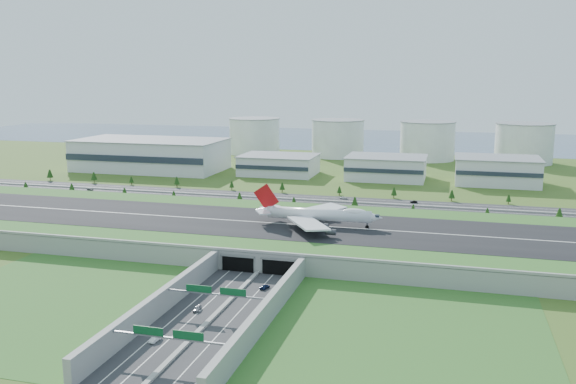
% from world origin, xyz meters
% --- Properties ---
extents(ground, '(1200.00, 1200.00, 0.00)m').
position_xyz_m(ground, '(0.00, 0.00, 0.00)').
color(ground, '#304816').
rests_on(ground, ground).
extents(airfield_deck, '(520.00, 100.00, 9.20)m').
position_xyz_m(airfield_deck, '(0.00, -0.09, 4.12)').
color(airfield_deck, gray).
rests_on(airfield_deck, ground).
extents(underpass_road, '(38.80, 120.40, 8.00)m').
position_xyz_m(underpass_road, '(0.00, -99.42, 3.43)').
color(underpass_road, '#28282B').
rests_on(underpass_road, ground).
extents(sign_gantry_near, '(38.70, 0.70, 9.80)m').
position_xyz_m(sign_gantry_near, '(0.00, -95.04, 6.95)').
color(sign_gantry_near, gray).
rests_on(sign_gantry_near, ground).
extents(sign_gantry_far, '(38.70, 0.70, 9.80)m').
position_xyz_m(sign_gantry_far, '(0.00, -130.04, 6.95)').
color(sign_gantry_far, gray).
rests_on(sign_gantry_far, ground).
extents(north_expressway, '(560.00, 36.00, 0.12)m').
position_xyz_m(north_expressway, '(0.00, 95.00, 0.06)').
color(north_expressway, '#28282B').
rests_on(north_expressway, ground).
extents(tree_row, '(503.69, 48.69, 8.43)m').
position_xyz_m(tree_row, '(3.08, 94.32, 4.59)').
color(tree_row, '#3D2819').
rests_on(tree_row, ground).
extents(hangar_west, '(120.00, 60.00, 25.00)m').
position_xyz_m(hangar_west, '(-170.00, 185.00, 12.50)').
color(hangar_west, silver).
rests_on(hangar_west, ground).
extents(hangar_mid_a, '(58.00, 42.00, 15.00)m').
position_xyz_m(hangar_mid_a, '(-60.00, 190.00, 7.50)').
color(hangar_mid_a, silver).
rests_on(hangar_mid_a, ground).
extents(hangar_mid_b, '(58.00, 42.00, 17.00)m').
position_xyz_m(hangar_mid_b, '(25.00, 190.00, 8.50)').
color(hangar_mid_b, silver).
rests_on(hangar_mid_b, ground).
extents(hangar_mid_c, '(58.00, 42.00, 19.00)m').
position_xyz_m(hangar_mid_c, '(105.00, 190.00, 9.50)').
color(hangar_mid_c, silver).
rests_on(hangar_mid_c, ground).
extents(fuel_tank_a, '(50.00, 50.00, 35.00)m').
position_xyz_m(fuel_tank_a, '(-120.00, 310.00, 17.50)').
color(fuel_tank_a, silver).
rests_on(fuel_tank_a, ground).
extents(fuel_tank_b, '(50.00, 50.00, 35.00)m').
position_xyz_m(fuel_tank_b, '(-35.00, 310.00, 17.50)').
color(fuel_tank_b, silver).
rests_on(fuel_tank_b, ground).
extents(fuel_tank_c, '(50.00, 50.00, 35.00)m').
position_xyz_m(fuel_tank_c, '(50.00, 310.00, 17.50)').
color(fuel_tank_c, silver).
rests_on(fuel_tank_c, ground).
extents(fuel_tank_d, '(50.00, 50.00, 35.00)m').
position_xyz_m(fuel_tank_d, '(135.00, 310.00, 17.50)').
color(fuel_tank_d, silver).
rests_on(fuel_tank_d, ground).
extents(bay_water, '(1200.00, 260.00, 0.06)m').
position_xyz_m(bay_water, '(0.00, 480.00, 0.03)').
color(bay_water, '#3E5577').
rests_on(bay_water, ground).
extents(boeing_747, '(62.13, 58.72, 19.21)m').
position_xyz_m(boeing_747, '(12.97, 1.62, 13.47)').
color(boeing_747, white).
rests_on(boeing_747, airfield_deck).
extents(car_0, '(2.33, 4.98, 1.65)m').
position_xyz_m(car_0, '(-7.38, -93.54, 0.94)').
color(car_0, '#A09FA3').
rests_on(car_0, ground).
extents(car_1, '(2.41, 5.20, 1.65)m').
position_xyz_m(car_1, '(-9.95, -118.89, 0.94)').
color(car_1, white).
rests_on(car_1, ground).
extents(car_2, '(3.38, 5.28, 1.35)m').
position_xyz_m(car_2, '(8.03, -66.94, 0.80)').
color(car_2, '#0B1738').
rests_on(car_2, ground).
extents(car_4, '(4.97, 2.75, 1.60)m').
position_xyz_m(car_4, '(-166.61, 89.34, 0.92)').
color(car_4, '#58595D').
rests_on(car_4, ground).
extents(car_5, '(4.60, 2.75, 1.43)m').
position_xyz_m(car_5, '(51.35, 104.66, 0.84)').
color(car_5, black).
rests_on(car_5, ground).
extents(car_7, '(5.37, 2.92, 1.48)m').
position_xyz_m(car_7, '(7.13, 105.27, 0.86)').
color(car_7, silver).
rests_on(car_7, ground).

